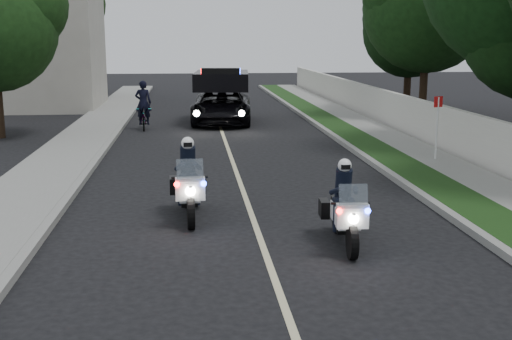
{
  "coord_description": "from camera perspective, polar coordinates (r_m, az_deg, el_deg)",
  "views": [
    {
      "loc": [
        -1.27,
        -9.4,
        3.71
      ],
      "look_at": [
        0.08,
        3.73,
        1.0
      ],
      "focal_mm": 45.39,
      "sensor_mm": 36.0,
      "label": 1
    }
  ],
  "objects": [
    {
      "name": "sidewalk_right",
      "position": [
        21.07,
        14.7,
        1.29
      ],
      "size": [
        1.4,
        60.0,
        0.16
      ],
      "primitive_type": "cube",
      "color": "gray",
      "rests_on": "ground"
    },
    {
      "name": "curb_left",
      "position": [
        19.94,
        -13.94,
        0.75
      ],
      "size": [
        0.2,
        60.0,
        0.15
      ],
      "primitive_type": "cube",
      "color": "gray",
      "rests_on": "ground"
    },
    {
      "name": "police_suv",
      "position": [
        28.75,
        -3.02,
        4.17
      ],
      "size": [
        2.93,
        5.59,
        2.63
      ],
      "primitive_type": "imported",
      "rotation": [
        0.0,
        0.0,
        -0.08
      ],
      "color": "black",
      "rests_on": "ground"
    },
    {
      "name": "sign_post",
      "position": [
        20.06,
        15.49,
        0.51
      ],
      "size": [
        0.42,
        0.42,
        2.09
      ],
      "primitive_type": null,
      "rotation": [
        0.0,
        0.0,
        0.37
      ],
      "color": "#A7120B",
      "rests_on": "ground"
    },
    {
      "name": "tree_right_d",
      "position": [
        31.27,
        14.4,
        4.42
      ],
      "size": [
        6.31,
        6.31,
        9.74
      ],
      "primitive_type": null,
      "rotation": [
        0.0,
        0.0,
        -0.08
      ],
      "color": "#183B13",
      "rests_on": "ground"
    },
    {
      "name": "ground",
      "position": [
        10.18,
        1.7,
        -9.76
      ],
      "size": [
        120.0,
        120.0,
        0.0
      ],
      "primitive_type": "plane",
      "color": "black",
      "rests_on": "ground"
    },
    {
      "name": "cyclist",
      "position": [
        27.07,
        -9.83,
        3.55
      ],
      "size": [
        0.65,
        0.44,
        1.8
      ],
      "primitive_type": "imported",
      "rotation": [
        0.0,
        0.0,
        3.13
      ],
      "color": "black",
      "rests_on": "ground"
    },
    {
      "name": "tree_right_e",
      "position": [
        34.37,
        13.09,
        5.1
      ],
      "size": [
        4.91,
        4.91,
        7.86
      ],
      "primitive_type": null,
      "rotation": [
        0.0,
        0.0,
        0.04
      ],
      "color": "black",
      "rests_on": "ground"
    },
    {
      "name": "property_wall",
      "position": [
        21.33,
        17.31,
        3.1
      ],
      "size": [
        0.22,
        60.0,
        1.5
      ],
      "primitive_type": "cube",
      "color": "beige",
      "rests_on": "ground"
    },
    {
      "name": "police_moto_left",
      "position": [
        13.7,
        -5.89,
        -4.17
      ],
      "size": [
        0.78,
        2.02,
        1.7
      ],
      "primitive_type": null,
      "rotation": [
        0.0,
        0.0,
        0.04
      ],
      "color": "silver",
      "rests_on": "ground"
    },
    {
      "name": "police_moto_right",
      "position": [
        12.0,
        7.74,
        -6.52
      ],
      "size": [
        0.76,
        1.89,
        1.58
      ],
      "primitive_type": null,
      "rotation": [
        0.0,
        0.0,
        -0.06
      ],
      "color": "white",
      "rests_on": "ground"
    },
    {
      "name": "tree_left_far",
      "position": [
        41.56,
        -17.13,
        5.96
      ],
      "size": [
        6.14,
        6.14,
        9.15
      ],
      "primitive_type": null,
      "rotation": [
        0.0,
        0.0,
        0.13
      ],
      "color": "#1B3410",
      "rests_on": "ground"
    },
    {
      "name": "bicycle",
      "position": [
        27.07,
        -9.83,
        3.55
      ],
      "size": [
        0.75,
        1.8,
        0.92
      ],
      "primitive_type": "imported",
      "rotation": [
        0.0,
        0.0,
        0.08
      ],
      "color": "black",
      "rests_on": "ground"
    },
    {
      "name": "building_far",
      "position": [
        36.46,
        -20.08,
        10.58
      ],
      "size": [
        8.0,
        6.0,
        7.0
      ],
      "primitive_type": "cube",
      "color": "#A8A396",
      "rests_on": "ground"
    },
    {
      "name": "sidewalk_left",
      "position": [
        20.13,
        -17.04,
        0.69
      ],
      "size": [
        2.0,
        60.0,
        0.16
      ],
      "primitive_type": "cube",
      "color": "gray",
      "rests_on": "ground"
    },
    {
      "name": "tree_left_near",
      "position": [
        26.22,
        -21.57,
        2.65
      ],
      "size": [
        4.88,
        4.88,
        7.94
      ],
      "primitive_type": null,
      "rotation": [
        0.0,
        0.0,
        -0.03
      ],
      "color": "#193B13",
      "rests_on": "ground"
    },
    {
      "name": "grass_verge",
      "position": [
        20.65,
        11.32,
        1.24
      ],
      "size": [
        1.2,
        60.0,
        0.16
      ],
      "primitive_type": "cube",
      "color": "#193814",
      "rests_on": "ground"
    },
    {
      "name": "curb_right",
      "position": [
        20.45,
        9.44,
        1.2
      ],
      "size": [
        0.2,
        60.0,
        0.15
      ],
      "primitive_type": "cube",
      "color": "gray",
      "rests_on": "ground"
    },
    {
      "name": "lane_marking",
      "position": [
        19.79,
        -2.1,
        0.8
      ],
      "size": [
        0.12,
        50.0,
        0.01
      ],
      "primitive_type": "cube",
      "color": "#BFB78C",
      "rests_on": "ground"
    }
  ]
}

